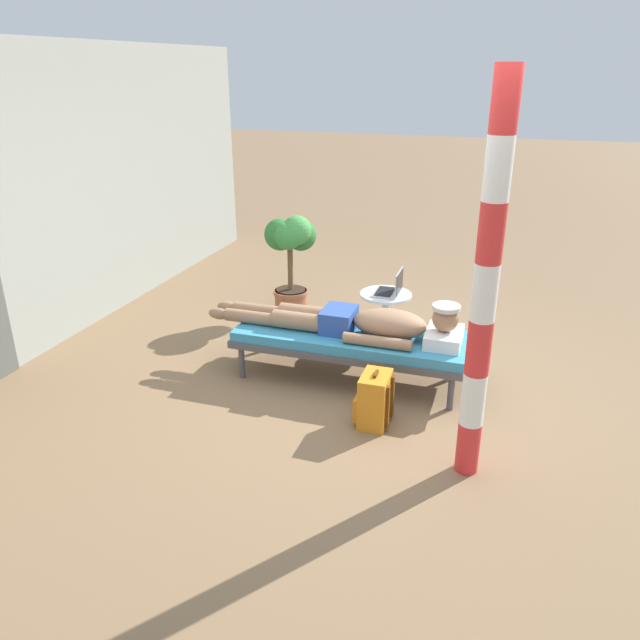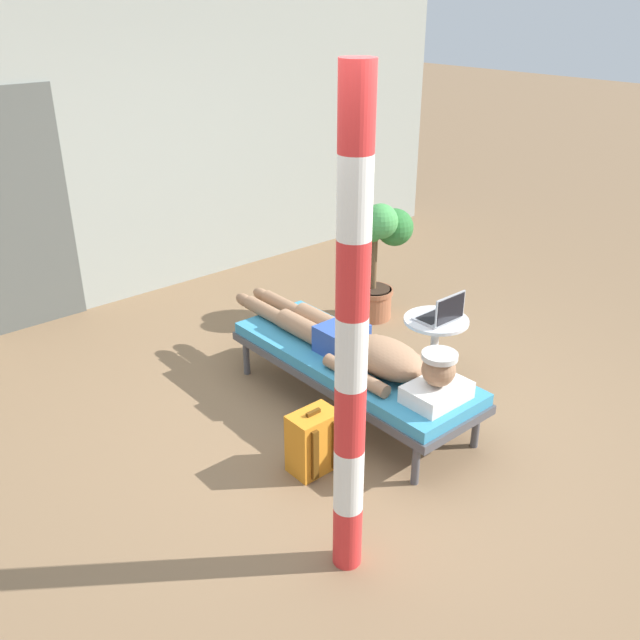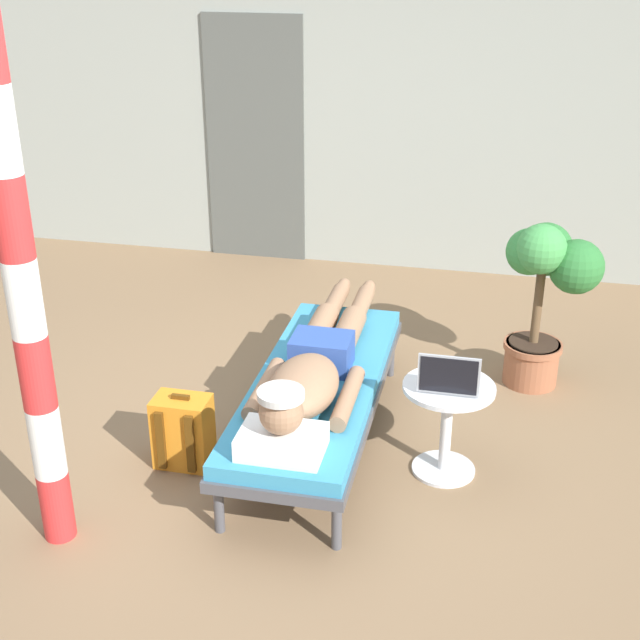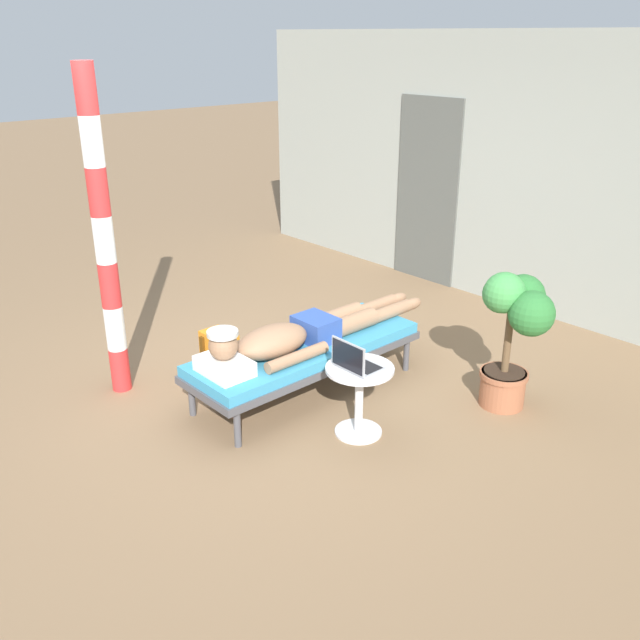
{
  "view_description": "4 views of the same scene",
  "coord_description": "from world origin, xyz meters",
  "px_view_note": "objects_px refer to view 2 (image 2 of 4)",
  "views": [
    {
      "loc": [
        -4.32,
        -1.03,
        2.47
      ],
      "look_at": [
        0.16,
        0.42,
        0.52
      ],
      "focal_mm": 34.6,
      "sensor_mm": 36.0,
      "label": 1
    },
    {
      "loc": [
        -2.7,
        -2.88,
        2.72
      ],
      "look_at": [
        0.18,
        0.47,
        0.6
      ],
      "focal_mm": 38.89,
      "sensor_mm": 36.0,
      "label": 2
    },
    {
      "loc": [
        1.14,
        -3.9,
        2.69
      ],
      "look_at": [
        0.18,
        0.44,
        0.63
      ],
      "focal_mm": 48.45,
      "sensor_mm": 36.0,
      "label": 3
    },
    {
      "loc": [
        3.93,
        -3.03,
        2.65
      ],
      "look_at": [
        0.42,
        0.15,
        0.68
      ],
      "focal_mm": 38.75,
      "sensor_mm": 36.0,
      "label": 4
    }
  ],
  "objects_px": {
    "backpack": "(313,442)",
    "potted_plant": "(377,244)",
    "side_table": "(435,339)",
    "laptop": "(442,314)",
    "porch_post": "(351,352)",
    "person_reclining": "(361,347)",
    "lounge_chair": "(352,365)"
  },
  "relations": [
    {
      "from": "person_reclining",
      "to": "backpack",
      "type": "bearing_deg",
      "value": -157.83
    },
    {
      "from": "side_table",
      "to": "person_reclining",
      "type": "bearing_deg",
      "value": 176.75
    },
    {
      "from": "backpack",
      "to": "porch_post",
      "type": "distance_m",
      "value": 1.32
    },
    {
      "from": "person_reclining",
      "to": "porch_post",
      "type": "bearing_deg",
      "value": -136.38
    },
    {
      "from": "lounge_chair",
      "to": "laptop",
      "type": "distance_m",
      "value": 0.78
    },
    {
      "from": "side_table",
      "to": "laptop",
      "type": "relative_size",
      "value": 1.69
    },
    {
      "from": "lounge_chair",
      "to": "porch_post",
      "type": "xyz_separation_m",
      "value": [
        -1.03,
        -1.07,
        0.9
      ]
    },
    {
      "from": "backpack",
      "to": "side_table",
      "type": "bearing_deg",
      "value": 9.33
    },
    {
      "from": "person_reclining",
      "to": "side_table",
      "type": "bearing_deg",
      "value": -3.25
    },
    {
      "from": "backpack",
      "to": "potted_plant",
      "type": "bearing_deg",
      "value": 35.56
    },
    {
      "from": "laptop",
      "to": "backpack",
      "type": "bearing_deg",
      "value": -172.74
    },
    {
      "from": "side_table",
      "to": "potted_plant",
      "type": "distance_m",
      "value": 1.25
    },
    {
      "from": "person_reclining",
      "to": "backpack",
      "type": "height_order",
      "value": "person_reclining"
    },
    {
      "from": "potted_plant",
      "to": "porch_post",
      "type": "distance_m",
      "value": 3.08
    },
    {
      "from": "backpack",
      "to": "potted_plant",
      "type": "relative_size",
      "value": 0.39
    },
    {
      "from": "backpack",
      "to": "lounge_chair",
      "type": "bearing_deg",
      "value": 28.68
    },
    {
      "from": "person_reclining",
      "to": "backpack",
      "type": "xyz_separation_m",
      "value": [
        -0.66,
        -0.27,
        -0.32
      ]
    },
    {
      "from": "side_table",
      "to": "potted_plant",
      "type": "xyz_separation_m",
      "value": [
        0.48,
        1.11,
        0.35
      ]
    },
    {
      "from": "person_reclining",
      "to": "laptop",
      "type": "bearing_deg",
      "value": -7.26
    },
    {
      "from": "backpack",
      "to": "porch_post",
      "type": "height_order",
      "value": "porch_post"
    },
    {
      "from": "potted_plant",
      "to": "side_table",
      "type": "bearing_deg",
      "value": -113.51
    },
    {
      "from": "laptop",
      "to": "porch_post",
      "type": "xyz_separation_m",
      "value": [
        -1.75,
        -0.89,
        0.66
      ]
    },
    {
      "from": "side_table",
      "to": "backpack",
      "type": "height_order",
      "value": "side_table"
    },
    {
      "from": "potted_plant",
      "to": "person_reclining",
      "type": "bearing_deg",
      "value": -138.56
    },
    {
      "from": "lounge_chair",
      "to": "side_table",
      "type": "distance_m",
      "value": 0.74
    },
    {
      "from": "backpack",
      "to": "porch_post",
      "type": "bearing_deg",
      "value": -117.45
    },
    {
      "from": "laptop",
      "to": "potted_plant",
      "type": "height_order",
      "value": "potted_plant"
    },
    {
      "from": "laptop",
      "to": "backpack",
      "type": "xyz_separation_m",
      "value": [
        -1.38,
        -0.18,
        -0.39
      ]
    },
    {
      "from": "side_table",
      "to": "porch_post",
      "type": "distance_m",
      "value": 2.18
    },
    {
      "from": "porch_post",
      "to": "backpack",
      "type": "bearing_deg",
      "value": 62.55
    },
    {
      "from": "person_reclining",
      "to": "laptop",
      "type": "xyz_separation_m",
      "value": [
        0.72,
        -0.09,
        0.06
      ]
    },
    {
      "from": "lounge_chair",
      "to": "potted_plant",
      "type": "relative_size",
      "value": 1.8
    }
  ]
}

